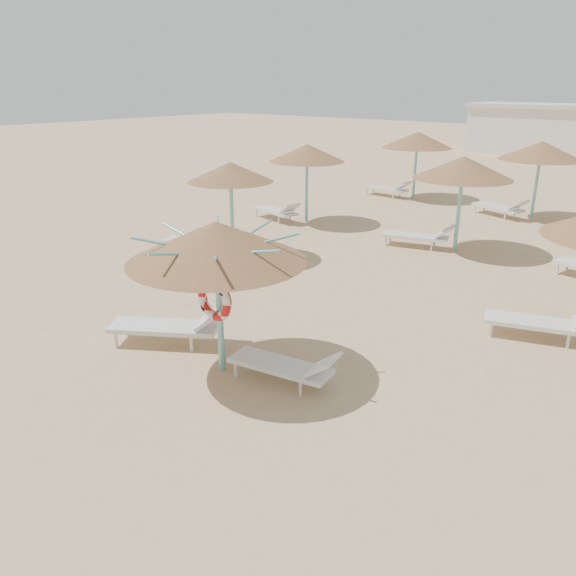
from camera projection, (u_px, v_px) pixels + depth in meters
The scene contains 6 objects.
ground at pixel (236, 377), 9.36m from camera, with size 120.00×120.00×0.00m, color tan.
main_palapa at pixel (217, 243), 8.84m from camera, with size 2.89×2.89×2.59m.
lounger_main_a at pixel (172, 326), 10.42m from camera, with size 2.17×1.71×0.79m.
lounger_main_b at pixel (287, 366), 9.06m from camera, with size 1.93×0.86×0.68m.
palapa_field at pixel (492, 165), 16.55m from camera, with size 15.41×13.53×2.72m.
service_hut at pixel (535, 129), 37.76m from camera, with size 8.40×4.40×3.25m.
Camera 1 is at (5.92, -5.84, 4.64)m, focal length 35.00 mm.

